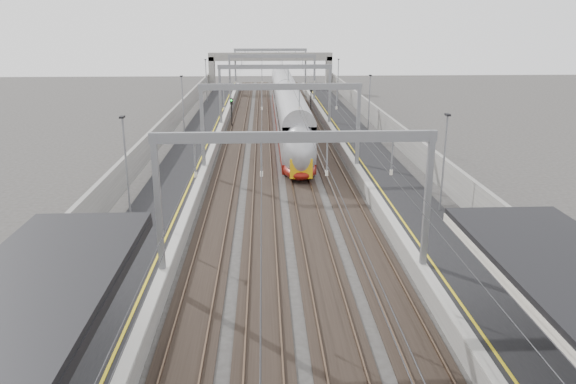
{
  "coord_description": "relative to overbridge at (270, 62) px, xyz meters",
  "views": [
    {
      "loc": [
        -1.38,
        -2.84,
        12.38
      ],
      "look_at": [
        0.0,
        28.5,
        2.76
      ],
      "focal_mm": 35.0,
      "sensor_mm": 36.0,
      "label": 1
    }
  ],
  "objects": [
    {
      "name": "platform_left",
      "position": [
        -8.0,
        -55.0,
        -4.81
      ],
      "size": [
        4.0,
        120.0,
        1.0
      ],
      "primitive_type": "cube",
      "color": "black",
      "rests_on": "ground"
    },
    {
      "name": "overbridge",
      "position": [
        0.0,
        0.0,
        0.0
      ],
      "size": [
        22.0,
        2.2,
        6.9
      ],
      "color": "slate",
      "rests_on": "ground"
    },
    {
      "name": "signal_red_far",
      "position": [
        5.4,
        -22.94,
        -2.89
      ],
      "size": [
        0.32,
        0.32,
        3.48
      ],
      "color": "black",
      "rests_on": "ground"
    },
    {
      "name": "wall_left",
      "position": [
        -11.2,
        -55.0,
        -3.71
      ],
      "size": [
        0.3,
        120.0,
        3.2
      ],
      "primitive_type": "cube",
      "color": "slate",
      "rests_on": "ground"
    },
    {
      "name": "train",
      "position": [
        1.5,
        -36.96,
        -3.14
      ],
      "size": [
        2.81,
        51.28,
        4.45
      ],
      "color": "maroon",
      "rests_on": "ground"
    },
    {
      "name": "signal_red_near",
      "position": [
        3.2,
        -28.57,
        -2.89
      ],
      "size": [
        0.32,
        0.32,
        3.48
      ],
      "color": "black",
      "rests_on": "ground"
    },
    {
      "name": "overhead_line",
      "position": [
        0.0,
        -48.38,
        0.83
      ],
      "size": [
        13.0,
        140.0,
        6.6
      ],
      "color": "gray",
      "rests_on": "platform_left"
    },
    {
      "name": "signal_green",
      "position": [
        -5.2,
        -35.38,
        -2.89
      ],
      "size": [
        0.32,
        0.32,
        3.48
      ],
      "color": "black",
      "rests_on": "ground"
    },
    {
      "name": "wall_right",
      "position": [
        11.2,
        -55.0,
        -3.71
      ],
      "size": [
        0.3,
        120.0,
        3.2
      ],
      "primitive_type": "cube",
      "color": "slate",
      "rests_on": "ground"
    },
    {
      "name": "platform_right",
      "position": [
        8.0,
        -55.0,
        -4.81
      ],
      "size": [
        4.0,
        120.0,
        1.0
      ],
      "primitive_type": "cube",
      "color": "black",
      "rests_on": "ground"
    },
    {
      "name": "tracks",
      "position": [
        0.0,
        -55.0,
        -5.26
      ],
      "size": [
        11.4,
        140.0,
        0.2
      ],
      "color": "black",
      "rests_on": "ground"
    }
  ]
}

